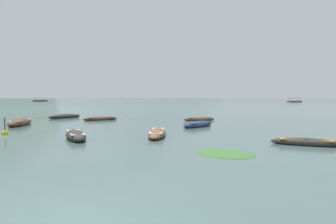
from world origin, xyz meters
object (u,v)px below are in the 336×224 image
rowboat_10 (76,135)px  rowboat_2 (199,119)px  rowboat_6 (198,124)px  rowboat_5 (65,116)px  rowboat_9 (20,123)px  mooring_buoy (5,133)px  rowboat_3 (157,133)px  ferry_1 (40,101)px  rowboat_7 (306,142)px  ferry_0 (295,101)px  rowboat_11 (100,119)px

rowboat_10 → rowboat_2: bearing=51.9°
rowboat_6 → rowboat_2: bearing=78.2°
rowboat_5 → rowboat_10: bearing=-72.9°
rowboat_9 → mooring_buoy: (1.64, -6.08, -0.12)m
rowboat_2 → rowboat_6: (-1.27, -6.06, 0.02)m
rowboat_3 → mooring_buoy: bearing=170.6°
ferry_1 → rowboat_5: bearing=-69.6°
rowboat_7 → ferry_0: (70.36, 130.12, 0.31)m
rowboat_5 → mooring_buoy: mooring_buoy is taller
rowboat_6 → mooring_buoy: bearing=-164.3°
rowboat_7 → ferry_1: ferry_1 is taller
rowboat_2 → ferry_0: size_ratio=0.41×
rowboat_2 → rowboat_10: rowboat_10 is taller
ferry_0 → ferry_1: (-144.96, 44.31, -0.00)m
ferry_0 → rowboat_9: bearing=-126.8°
rowboat_2 → ferry_0: 135.94m
rowboat_3 → rowboat_9: rowboat_9 is taller
mooring_buoy → rowboat_7: bearing=-18.2°
rowboat_7 → rowboat_9: rowboat_9 is taller
rowboat_11 → rowboat_5: bearing=142.1°
rowboat_9 → rowboat_10: rowboat_9 is taller
rowboat_2 → rowboat_9: size_ratio=0.75×
rowboat_5 → rowboat_10: rowboat_5 is taller
rowboat_5 → rowboat_6: bearing=-39.5°
rowboat_6 → mooring_buoy: (-13.15, -3.69, -0.08)m
rowboat_2 → ferry_0: (72.75, 114.84, 0.29)m
rowboat_7 → rowboat_11: size_ratio=0.89×
rowboat_6 → rowboat_10: 10.17m
rowboat_7 → mooring_buoy: 17.70m
mooring_buoy → rowboat_5: bearing=91.2°
ferry_0 → rowboat_3: bearing=-121.6°
rowboat_11 → ferry_1: bearing=111.5°
rowboat_2 → mooring_buoy: size_ratio=2.87×
rowboat_5 → ferry_0: size_ratio=0.47×
rowboat_9 → rowboat_10: 10.70m
rowboat_9 → ferry_0: 148.09m
rowboat_7 → rowboat_9: (-18.45, 11.61, 0.08)m
rowboat_9 → ferry_1: (-56.15, 162.82, 0.22)m
rowboat_3 → ferry_1: size_ratio=0.50×
rowboat_3 → ferry_1: bearing=111.6°
rowboat_10 → ferry_1: (-62.75, 171.24, 0.26)m
rowboat_3 → rowboat_7: size_ratio=1.32×
rowboat_6 → ferry_0: bearing=58.5°
rowboat_5 → rowboat_7: rowboat_5 is taller
rowboat_10 → rowboat_11: size_ratio=1.08×
rowboat_3 → rowboat_10: 4.74m
rowboat_10 → ferry_1: 182.37m
rowboat_6 → rowboat_9: size_ratio=0.75×
rowboat_2 → rowboat_3: (-4.78, -11.34, 0.01)m
rowboat_5 → rowboat_10: size_ratio=0.97×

